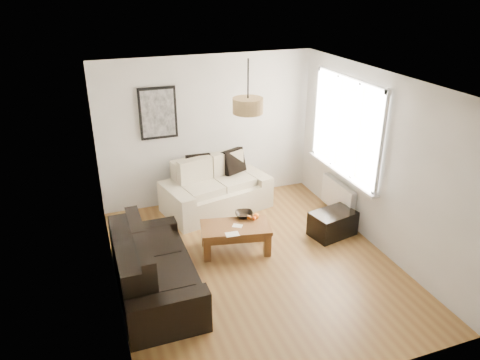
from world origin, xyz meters
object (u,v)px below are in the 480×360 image
object	(u,v)px
ottoman	(333,224)
sofa_leather	(155,265)
loveseat_cream	(216,186)
coffee_table	(236,238)

from	to	relation	value
ottoman	sofa_leather	bearing A→B (deg)	-170.39
ottoman	loveseat_cream	bearing A→B (deg)	134.98
loveseat_cream	ottoman	world-z (taller)	loveseat_cream
loveseat_cream	ottoman	bearing A→B (deg)	-58.14
sofa_leather	coffee_table	bearing A→B (deg)	-65.80
coffee_table	ottoman	bearing A→B (deg)	-3.55
loveseat_cream	sofa_leather	distance (m)	2.41
coffee_table	ottoman	distance (m)	1.59
sofa_leather	loveseat_cream	bearing A→B (deg)	-36.10
sofa_leather	ottoman	distance (m)	2.93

